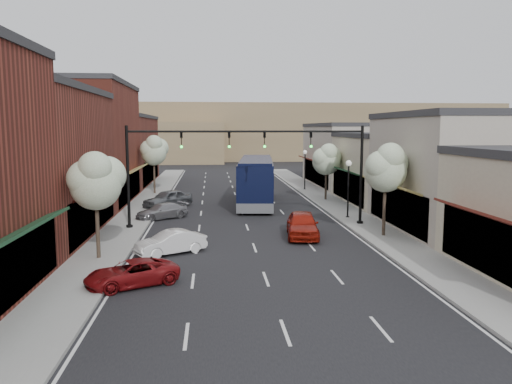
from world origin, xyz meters
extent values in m
plane|color=black|center=(0.00, 0.00, 0.00)|extent=(160.00, 160.00, 0.00)
cube|color=gray|center=(-8.40, 18.50, 0.07)|extent=(2.80, 73.00, 0.15)
cube|color=gray|center=(8.40, 18.50, 0.07)|extent=(2.80, 73.00, 0.15)
cube|color=gray|center=(-7.00, 18.50, 0.07)|extent=(0.25, 73.00, 0.17)
cube|color=gray|center=(7.00, 18.50, 0.07)|extent=(0.25, 73.00, 0.17)
cube|color=#15361E|center=(-9.30, -8.00, 3.10)|extent=(1.07, 9.80, 0.49)
cube|color=maroon|center=(-14.30, 6.00, 4.50)|extent=(9.00, 14.00, 9.00)
cube|color=#2D2D30|center=(-14.30, 6.00, 9.20)|extent=(9.20, 14.10, 0.40)
cube|color=black|center=(-10.10, 6.00, 1.60)|extent=(0.60, 11.90, 2.60)
cube|color=#551B13|center=(-9.30, 6.00, 3.10)|extent=(1.07, 9.80, 0.49)
cube|color=maroon|center=(-14.30, 20.00, 5.25)|extent=(9.00, 14.00, 10.50)
cube|color=#2D2D30|center=(-14.30, 20.00, 10.70)|extent=(9.20, 14.10, 0.40)
cube|color=black|center=(-10.10, 20.00, 1.60)|extent=(0.60, 11.90, 2.60)
cube|color=olive|center=(-9.30, 20.00, 3.10)|extent=(1.07, 9.80, 0.49)
cube|color=maroon|center=(-14.30, 36.00, 4.00)|extent=(9.00, 18.00, 8.00)
cube|color=#2D2D30|center=(-14.30, 36.00, 8.20)|extent=(9.20, 18.10, 0.40)
cube|color=black|center=(-10.10, 36.00, 1.60)|extent=(0.60, 15.30, 2.60)
cube|color=#15361E|center=(-9.30, 36.00, 3.10)|extent=(1.07, 12.60, 0.49)
cube|color=black|center=(10.10, -6.00, 1.60)|extent=(0.60, 10.20, 2.60)
cube|color=#551B13|center=(9.30, -6.00, 3.10)|extent=(1.07, 8.40, 0.49)
cube|color=#ABA192|center=(13.80, 6.00, 3.75)|extent=(8.00, 12.00, 7.50)
cube|color=#2D2D30|center=(13.80, 6.00, 7.70)|extent=(8.20, 12.10, 0.40)
cube|color=black|center=(10.10, 6.00, 1.60)|extent=(0.60, 10.20, 2.60)
cube|color=olive|center=(9.30, 6.00, 3.10)|extent=(1.07, 8.40, 0.49)
cube|color=beige|center=(13.80, 18.00, 3.00)|extent=(8.00, 12.00, 6.00)
cube|color=#2D2D30|center=(13.80, 18.00, 6.20)|extent=(8.20, 12.10, 0.40)
cube|color=black|center=(10.10, 18.00, 1.60)|extent=(0.60, 10.20, 2.60)
cube|color=#15361E|center=(9.30, 18.00, 3.10)|extent=(1.07, 8.40, 0.49)
cube|color=#ABA192|center=(13.80, 32.00, 3.50)|extent=(8.00, 16.00, 7.00)
cube|color=#2D2D30|center=(13.80, 32.00, 7.20)|extent=(8.20, 16.10, 0.40)
cube|color=black|center=(10.10, 32.00, 1.60)|extent=(0.60, 13.60, 2.60)
cube|color=#551B13|center=(9.30, 32.00, 3.10)|extent=(1.07, 11.20, 0.49)
cube|color=#7A6647|center=(0.00, 90.00, 6.00)|extent=(120.00, 30.00, 12.00)
cube|color=#7A6647|center=(-25.00, 78.00, 4.00)|extent=(50.00, 20.00, 8.00)
cylinder|color=black|center=(8.00, 8.00, 0.15)|extent=(0.44, 0.44, 0.30)
cylinder|color=black|center=(8.00, 8.00, 3.50)|extent=(0.20, 0.20, 7.00)
cylinder|color=black|center=(4.00, 8.00, 6.60)|extent=(8.00, 0.14, 0.14)
imported|color=black|center=(4.40, 8.00, 6.00)|extent=(0.18, 0.46, 1.10)
sphere|color=#19E533|center=(4.40, 7.88, 5.58)|extent=(0.18, 0.18, 0.18)
imported|color=black|center=(1.20, 8.00, 6.00)|extent=(0.18, 0.46, 1.10)
sphere|color=#19E533|center=(1.20, 7.88, 5.58)|extent=(0.18, 0.18, 0.18)
cylinder|color=black|center=(-8.00, 8.00, 0.15)|extent=(0.44, 0.44, 0.30)
cylinder|color=black|center=(-8.00, 8.00, 3.50)|extent=(0.20, 0.20, 7.00)
cylinder|color=black|center=(-4.00, 8.00, 6.60)|extent=(8.00, 0.14, 0.14)
imported|color=black|center=(-4.40, 8.00, 6.00)|extent=(0.18, 0.46, 1.10)
sphere|color=#19E533|center=(-4.40, 7.88, 5.58)|extent=(0.18, 0.18, 0.18)
imported|color=black|center=(-1.20, 8.00, 6.00)|extent=(0.18, 0.46, 1.10)
sphere|color=#19E533|center=(-1.20, 7.88, 5.58)|extent=(0.18, 0.18, 0.18)
cylinder|color=#47382B|center=(8.30, 4.00, 1.86)|extent=(0.20, 0.20, 3.71)
sphere|color=#A1B78D|center=(8.30, 4.00, 4.18)|extent=(2.60, 2.60, 2.60)
sphere|color=#A1B78D|center=(8.80, 4.30, 4.64)|extent=(2.00, 2.00, 2.00)
sphere|color=#A1B78D|center=(7.90, 3.70, 4.52)|extent=(1.90, 1.90, 1.90)
sphere|color=#A1B78D|center=(8.40, 3.50, 5.10)|extent=(1.70, 1.70, 1.70)
cylinder|color=#47382B|center=(8.30, 20.00, 1.66)|extent=(0.20, 0.20, 3.33)
sphere|color=#A1B78D|center=(8.30, 20.00, 3.74)|extent=(2.60, 2.60, 2.60)
sphere|color=#A1B78D|center=(8.80, 20.30, 4.16)|extent=(2.00, 2.00, 2.00)
sphere|color=#A1B78D|center=(7.90, 19.70, 4.06)|extent=(1.90, 1.90, 1.90)
sphere|color=#A1B78D|center=(8.40, 19.50, 4.58)|extent=(1.70, 1.70, 1.70)
cylinder|color=#47382B|center=(-8.30, 0.00, 1.76)|extent=(0.20, 0.20, 3.52)
sphere|color=#A1B78D|center=(-8.30, 0.00, 3.96)|extent=(2.60, 2.60, 2.60)
sphere|color=#A1B78D|center=(-7.80, 0.30, 4.40)|extent=(2.00, 2.00, 2.00)
sphere|color=#A1B78D|center=(-8.70, -0.30, 4.29)|extent=(1.90, 1.90, 1.90)
sphere|color=#A1B78D|center=(-8.20, -0.50, 4.84)|extent=(1.70, 1.70, 1.70)
cylinder|color=#47382B|center=(-8.30, 26.00, 1.92)|extent=(0.20, 0.20, 3.84)
sphere|color=#A1B78D|center=(-8.30, 26.00, 4.32)|extent=(2.60, 2.60, 2.60)
sphere|color=#A1B78D|center=(-7.80, 26.30, 4.80)|extent=(2.00, 2.00, 2.00)
sphere|color=#A1B78D|center=(-8.70, 25.70, 4.68)|extent=(1.90, 1.90, 1.90)
sphere|color=#A1B78D|center=(-8.20, 25.50, 5.28)|extent=(1.70, 1.70, 1.70)
cylinder|color=black|center=(7.80, 10.50, 0.10)|extent=(0.28, 0.28, 0.20)
cylinder|color=black|center=(7.80, 10.50, 2.00)|extent=(0.12, 0.12, 4.00)
sphere|color=white|center=(7.80, 10.50, 4.22)|extent=(0.44, 0.44, 0.44)
cylinder|color=black|center=(7.80, 28.00, 0.10)|extent=(0.28, 0.28, 0.20)
cylinder|color=black|center=(7.80, 28.00, 2.00)|extent=(0.12, 0.12, 4.00)
sphere|color=white|center=(7.80, 28.00, 4.22)|extent=(0.44, 0.44, 0.44)
cube|color=black|center=(1.61, 18.88, 2.18)|extent=(4.28, 13.64, 3.46)
cube|color=#595B60|center=(1.61, 18.88, 0.61)|extent=(4.30, 13.67, 0.78)
cube|color=black|center=(1.61, 18.88, 2.68)|extent=(4.23, 12.58, 1.23)
cube|color=black|center=(1.61, 18.88, 3.96)|extent=(3.99, 13.09, 0.28)
cube|color=black|center=(0.92, 12.26, 2.91)|extent=(2.32, 0.32, 1.34)
cylinder|color=black|center=(-0.19, 14.35, 0.58)|extent=(0.48, 1.19, 1.16)
cylinder|color=black|center=(2.43, 14.08, 0.58)|extent=(0.48, 1.19, 1.16)
cylinder|color=black|center=(0.73, 23.24, 0.58)|extent=(0.48, 1.19, 1.16)
cylinder|color=black|center=(3.36, 22.97, 0.58)|extent=(0.48, 1.19, 1.16)
cylinder|color=black|center=(0.57, 21.69, 0.58)|extent=(0.48, 1.19, 1.16)
cylinder|color=black|center=(3.20, 21.41, 0.58)|extent=(0.48, 1.19, 1.16)
imported|color=maroon|center=(3.24, 4.56, 0.81)|extent=(2.49, 4.97, 1.62)
imported|color=maroon|center=(-5.92, -4.44, 0.56)|extent=(4.43, 3.46, 1.12)
imported|color=white|center=(-4.67, 1.02, 0.64)|extent=(4.02, 3.10, 1.27)
imported|color=gray|center=(-6.20, 11.80, 0.59)|extent=(4.29, 3.60, 1.17)
imported|color=#585B5F|center=(-6.20, 17.13, 0.78)|extent=(4.52, 4.55, 1.56)
camera|label=1|loc=(-2.41, -25.86, 6.82)|focal=35.00mm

